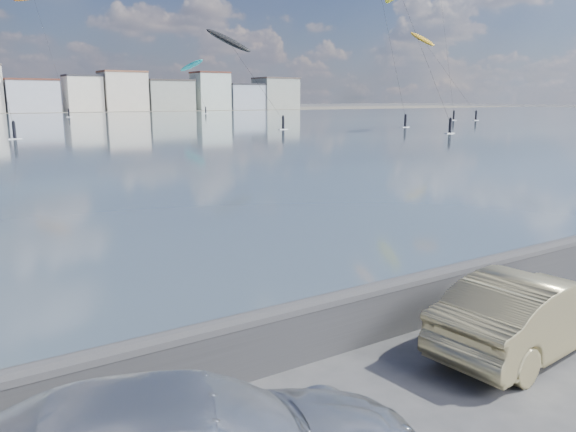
# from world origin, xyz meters

# --- Properties ---
(seawall) EXTENTS (400.00, 0.36, 1.08)m
(seawall) POSITION_xyz_m (0.00, 2.70, 0.58)
(seawall) COLOR #28282B
(seawall) RESTS_ON ground
(car_champagne) EXTENTS (4.38, 1.90, 1.40)m
(car_champagne) POSITION_xyz_m (4.00, 0.88, 0.70)
(car_champagne) COLOR tan
(car_champagne) RESTS_ON ground
(kitesurfer_3) EXTENTS (5.96, 20.13, 15.76)m
(kitesurfer_3) POSITION_xyz_m (65.56, 155.46, 13.69)
(kitesurfer_3) COLOR #19BFBF
(kitesurfer_3) RESTS_ON ground
(kitesurfer_10) EXTENTS (4.23, 17.61, 18.48)m
(kitesurfer_10) POSITION_xyz_m (85.62, 82.11, 16.09)
(kitesurfer_10) COLOR #BF8C19
(kitesurfer_10) RESTS_ON ground
(kitesurfer_13) EXTENTS (5.77, 20.59, 15.72)m
(kitesurfer_13) POSITION_xyz_m (37.66, 77.30, 13.06)
(kitesurfer_13) COLOR black
(kitesurfer_13) RESTS_ON ground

